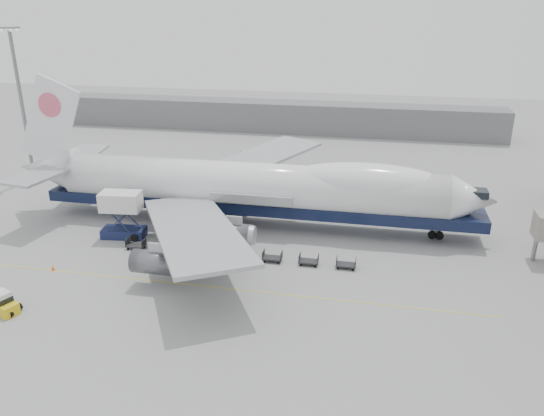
# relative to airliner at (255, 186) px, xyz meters

# --- Properties ---
(ground) EXTENTS (260.00, 260.00, 0.00)m
(ground) POSITION_rel_airliner_xyz_m (-0.64, -12.00, -5.62)
(ground) COLOR gray
(ground) RESTS_ON ground
(apron_line) EXTENTS (60.00, 0.15, 0.01)m
(apron_line) POSITION_rel_airliner_xyz_m (-0.64, -18.00, -5.62)
(apron_line) COLOR gold
(apron_line) RESTS_ON ground
(hangar) EXTENTS (110.00, 8.00, 7.00)m
(hangar) POSITION_rel_airliner_xyz_m (-10.64, 58.00, -2.12)
(hangar) COLOR slate
(hangar) RESTS_ON ground
(floodlight_mast) EXTENTS (2.40, 2.40, 25.43)m
(floodlight_mast) POSITION_rel_airliner_xyz_m (-42.64, 12.00, 8.64)
(floodlight_mast) COLOR slate
(floodlight_mast) RESTS_ON ground
(airliner) EXTENTS (67.00, 55.30, 19.98)m
(airliner) POSITION_rel_airliner_xyz_m (0.00, 0.00, 0.00)
(airliner) COLOR white
(airliner) RESTS_ON ground
(catering_truck) EXTENTS (5.82, 4.32, 6.22)m
(catering_truck) POSITION_rel_airliner_xyz_m (-16.03, -7.48, -2.16)
(catering_truck) COLOR #172045
(catering_truck) RESTS_ON ground
(baggage_tug) EXTENTS (3.36, 2.62, 2.18)m
(baggage_tug) POSITION_rel_airliner_xyz_m (-19.46, -26.98, -4.66)
(baggage_tug) COLOR yellow
(baggage_tug) RESTS_ON ground
(traffic_cone) EXTENTS (0.41, 0.41, 0.61)m
(traffic_cone) POSITION_rel_airliner_xyz_m (-19.84, -17.94, -5.34)
(traffic_cone) COLOR #F65D0C
(traffic_cone) RESTS_ON ground
(dolly_0) EXTENTS (2.30, 1.35, 1.30)m
(dolly_0) POSITION_rel_airliner_xyz_m (-12.90, -10.63, -5.09)
(dolly_0) COLOR #2D2D30
(dolly_0) RESTS_ON ground
(dolly_1) EXTENTS (2.30, 1.35, 1.30)m
(dolly_1) POSITION_rel_airliner_xyz_m (-8.51, -10.63, -5.09)
(dolly_1) COLOR #2D2D30
(dolly_1) RESTS_ON ground
(dolly_2) EXTENTS (2.30, 1.35, 1.30)m
(dolly_2) POSITION_rel_airliner_xyz_m (-4.13, -10.63, -5.09)
(dolly_2) COLOR #2D2D30
(dolly_2) RESTS_ON ground
(dolly_3) EXTENTS (2.30, 1.35, 1.30)m
(dolly_3) POSITION_rel_airliner_xyz_m (0.26, -10.63, -5.09)
(dolly_3) COLOR #2D2D30
(dolly_3) RESTS_ON ground
(dolly_4) EXTENTS (2.30, 1.35, 1.30)m
(dolly_4) POSITION_rel_airliner_xyz_m (4.64, -10.63, -5.09)
(dolly_4) COLOR #2D2D30
(dolly_4) RESTS_ON ground
(dolly_5) EXTENTS (2.30, 1.35, 1.30)m
(dolly_5) POSITION_rel_airliner_xyz_m (9.03, -10.63, -5.09)
(dolly_5) COLOR #2D2D30
(dolly_5) RESTS_ON ground
(dolly_6) EXTENTS (2.30, 1.35, 1.30)m
(dolly_6) POSITION_rel_airliner_xyz_m (13.41, -10.63, -5.09)
(dolly_6) COLOR #2D2D30
(dolly_6) RESTS_ON ground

